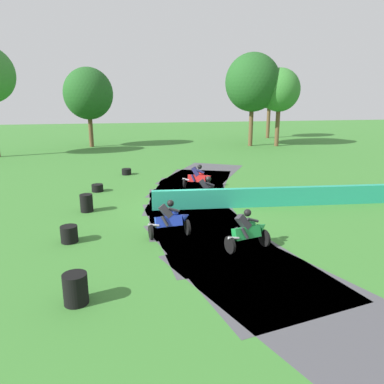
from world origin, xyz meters
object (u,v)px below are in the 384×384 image
object	(u,v)px
motorcycle_fourth_green	(248,230)
tire_stack_mid_b	(86,203)
motorcycle_chase_black	(207,191)
tire_stack_far	(69,234)
tire_stack_near	(126,172)
motorcycle_lead_red	(198,177)
tire_stack_extra_a	(76,289)
motorcycle_trailing_blue	(170,219)
tire_stack_mid_a	(97,188)

from	to	relation	value
motorcycle_fourth_green	tire_stack_mid_b	bearing A→B (deg)	136.62
motorcycle_chase_black	tire_stack_far	bearing A→B (deg)	-148.46
tire_stack_near	tire_stack_far	xyz separation A→B (m)	(-2.36, -11.58, 0.10)
motorcycle_lead_red	motorcycle_fourth_green	xyz separation A→B (m)	(-0.16, -8.61, -0.02)
motorcycle_lead_red	tire_stack_extra_a	world-z (taller)	motorcycle_lead_red
motorcycle_trailing_blue	tire_stack_near	bearing A→B (deg)	96.32
motorcycle_trailing_blue	tire_stack_mid_b	size ratio (longest dim) A/B	2.09
motorcycle_chase_black	tire_stack_far	xyz separation A→B (m)	(-5.98, -3.67, -0.35)
motorcycle_trailing_blue	tire_stack_mid_b	world-z (taller)	motorcycle_trailing_blue
motorcycle_trailing_blue	tire_stack_far	size ratio (longest dim) A/B	2.78
motorcycle_trailing_blue	motorcycle_chase_black	bearing A→B (deg)	58.01
motorcycle_trailing_blue	tire_stack_far	xyz separation A→B (m)	(-3.65, 0.07, -0.33)
tire_stack_mid_a	tire_stack_mid_b	bearing A→B (deg)	-94.75
tire_stack_near	tire_stack_mid_a	bearing A→B (deg)	-111.74
motorcycle_chase_black	motorcycle_fourth_green	world-z (taller)	motorcycle_chase_black
motorcycle_trailing_blue	tire_stack_far	distance (m)	3.66
motorcycle_fourth_green	tire_stack_extra_a	size ratio (longest dim) A/B	2.10
motorcycle_lead_red	tire_stack_mid_a	size ratio (longest dim) A/B	2.74
tire_stack_mid_b	tire_stack_far	world-z (taller)	tire_stack_mid_b
motorcycle_fourth_green	tire_stack_mid_b	size ratio (longest dim) A/B	2.10
motorcycle_chase_black	tire_stack_mid_b	distance (m)	5.64
motorcycle_lead_red	tire_stack_near	size ratio (longest dim) A/B	2.74
tire_stack_far	tire_stack_extra_a	distance (m)	4.30
motorcycle_lead_red	tire_stack_mid_a	distance (m)	5.62
motorcycle_fourth_green	tire_stack_near	bearing A→B (deg)	105.55
tire_stack_near	tire_stack_mid_b	distance (m)	8.20
tire_stack_mid_b	tire_stack_extra_a	bearing A→B (deg)	-87.82
motorcycle_chase_black	tire_stack_mid_b	xyz separation A→B (m)	(-5.64, -0.04, -0.25)
tire_stack_far	tire_stack_mid_b	bearing A→B (deg)	84.59
motorcycle_lead_red	tire_stack_mid_b	bearing A→B (deg)	-151.50
motorcycle_lead_red	motorcycle_trailing_blue	bearing A→B (deg)	-110.56
motorcycle_lead_red	motorcycle_chase_black	bearing A→B (deg)	-94.53
tire_stack_near	tire_stack_far	world-z (taller)	tire_stack_far
tire_stack_mid_a	tire_stack_extra_a	size ratio (longest dim) A/B	0.78
motorcycle_chase_black	motorcycle_trailing_blue	distance (m)	4.41
motorcycle_lead_red	tire_stack_mid_b	world-z (taller)	motorcycle_lead_red
motorcycle_lead_red	motorcycle_trailing_blue	distance (m)	7.37
tire_stack_mid_a	tire_stack_mid_b	xyz separation A→B (m)	(-0.30, -3.67, 0.20)
motorcycle_fourth_green	motorcycle_lead_red	bearing A→B (deg)	88.94
motorcycle_chase_black	tire_stack_mid_a	world-z (taller)	motorcycle_chase_black
motorcycle_lead_red	tire_stack_extra_a	bearing A→B (deg)	-116.77
motorcycle_chase_black	motorcycle_fourth_green	distance (m)	5.45
tire_stack_mid_a	tire_stack_far	distance (m)	7.33
tire_stack_far	tire_stack_extra_a	xyz separation A→B (m)	(0.64, -4.25, 0.10)
tire_stack_near	motorcycle_chase_black	bearing A→B (deg)	-65.36
motorcycle_chase_black	motorcycle_fourth_green	bearing A→B (deg)	-89.05
tire_stack_near	motorcycle_fourth_green	bearing A→B (deg)	-74.45
tire_stack_near	tire_stack_mid_b	xyz separation A→B (m)	(-2.01, -7.95, 0.20)
motorcycle_trailing_blue	tire_stack_near	world-z (taller)	motorcycle_trailing_blue
tire_stack_mid_a	tire_stack_far	world-z (taller)	tire_stack_far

